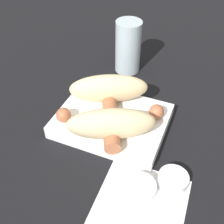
# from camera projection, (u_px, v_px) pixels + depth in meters

# --- Properties ---
(ground_plane) EXTENTS (3.00, 3.00, 0.00)m
(ground_plane) POSITION_uv_depth(u_px,v_px,m) (112.00, 126.00, 0.57)
(ground_plane) COLOR black
(food_tray) EXTENTS (0.21, 0.16, 0.03)m
(food_tray) POSITION_uv_depth(u_px,v_px,m) (112.00, 121.00, 0.57)
(food_tray) COLOR white
(food_tray) RESTS_ON ground_plane
(bread_roll) EXTENTS (0.21, 0.21, 0.06)m
(bread_roll) POSITION_uv_depth(u_px,v_px,m) (110.00, 105.00, 0.53)
(bread_roll) COLOR beige
(bread_roll) RESTS_ON food_tray
(sausage) EXTENTS (0.19, 0.17, 0.03)m
(sausage) POSITION_uv_depth(u_px,v_px,m) (110.00, 113.00, 0.54)
(sausage) COLOR #B26642
(sausage) RESTS_ON food_tray
(pickled_veggies) EXTENTS (0.07, 0.06, 0.00)m
(pickled_veggies) POSITION_uv_depth(u_px,v_px,m) (103.00, 94.00, 0.60)
(pickled_veggies) COLOR orange
(pickled_veggies) RESTS_ON food_tray
(napkin) EXTENTS (0.14, 0.14, 0.00)m
(napkin) POSITION_uv_depth(u_px,v_px,m) (141.00, 203.00, 0.44)
(napkin) COLOR white
(napkin) RESTS_ON ground_plane
(condiment_cup_near) EXTENTS (0.05, 0.05, 0.02)m
(condiment_cup_near) POSITION_uv_depth(u_px,v_px,m) (140.00, 189.00, 0.45)
(condiment_cup_near) COLOR white
(condiment_cup_near) RESTS_ON ground_plane
(condiment_cup_far) EXTENTS (0.05, 0.05, 0.02)m
(condiment_cup_far) POSITION_uv_depth(u_px,v_px,m) (173.00, 181.00, 0.47)
(condiment_cup_far) COLOR white
(condiment_cup_far) RESTS_ON ground_plane
(drink_glass) EXTENTS (0.06, 0.06, 0.13)m
(drink_glass) POSITION_uv_depth(u_px,v_px,m) (128.00, 47.00, 0.68)
(drink_glass) COLOR silver
(drink_glass) RESTS_ON ground_plane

